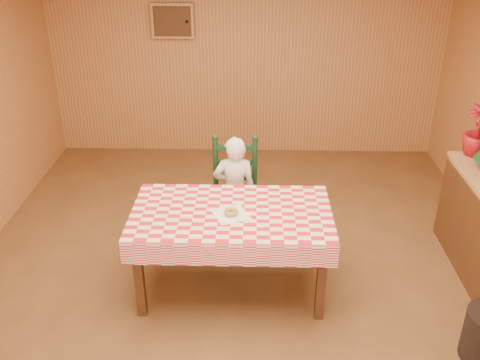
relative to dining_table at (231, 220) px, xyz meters
name	(u,v)px	position (x,y,z in m)	size (l,w,h in m)	color
ground	(239,286)	(0.06, 0.01, -0.69)	(6.00, 6.00, 0.00)	brown
cabin_walls	(241,66)	(0.06, 0.55, 1.14)	(5.10, 6.05, 2.65)	#B87942
dining_table	(231,220)	(0.00, 0.00, 0.00)	(1.66, 0.96, 0.77)	#4A2913
ladder_chair	(235,194)	(0.00, 0.79, -0.18)	(0.44, 0.40, 1.08)	black
seated_child	(235,192)	(0.00, 0.73, -0.13)	(0.41, 0.27, 1.12)	white
napkin	(231,214)	(0.00, -0.05, 0.08)	(0.26, 0.26, 0.00)	white
donut	(231,212)	(0.00, -0.05, 0.11)	(0.12, 0.12, 0.04)	#B58041
flower_arrangement	(479,130)	(2.24, 0.84, 0.48)	(0.27, 0.27, 0.48)	maroon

